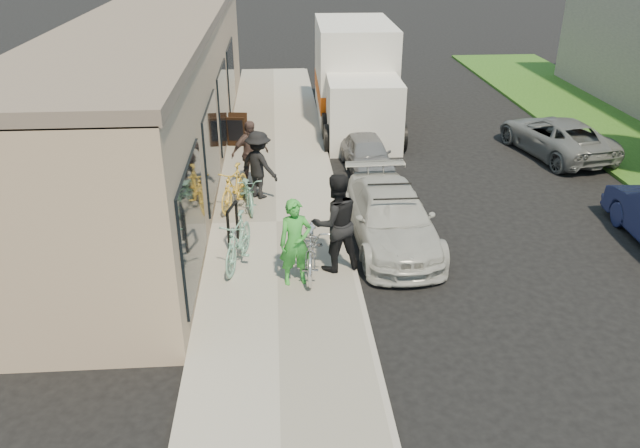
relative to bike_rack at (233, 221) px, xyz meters
name	(u,v)px	position (x,y,z in m)	size (l,w,h in m)	color
ground	(381,292)	(2.93, -1.89, -0.71)	(120.00, 120.00, 0.00)	black
sidewalk	(276,224)	(0.93, 1.11, -0.64)	(3.00, 34.00, 0.15)	#9F9A8F
curb	(342,223)	(2.48, 1.11, -0.65)	(0.12, 34.00, 0.13)	#9B958E
storefront	(161,89)	(-2.31, 6.10, 1.41)	(3.60, 20.00, 4.22)	tan
bike_rack	(233,221)	(0.00, 0.00, 0.00)	(0.21, 0.64, 0.93)	black
sandwich_board	(237,130)	(-0.24, 6.76, -0.07)	(0.66, 0.67, 0.97)	black
sedan_white	(391,217)	(3.45, 0.15, -0.10)	(1.87, 4.31, 1.27)	#B9BAB6
sedan_silver	(367,154)	(3.55, 4.66, -0.20)	(1.22, 3.03, 1.03)	gray
moving_truck	(355,80)	(3.80, 9.55, 0.78)	(2.73, 6.92, 3.37)	silver
far_car_gray	(556,136)	(9.50, 5.63, -0.13)	(1.93, 4.20, 1.17)	slate
tandem_bike	(312,245)	(1.63, -1.15, -0.02)	(0.71, 2.05, 1.08)	silver
woman_rider	(295,243)	(1.29, -1.66, 0.30)	(0.63, 0.41, 1.73)	green
man_standing	(335,223)	(2.10, -1.15, 0.45)	(0.98, 0.77, 2.02)	black
cruiser_bike_a	(238,241)	(0.16, -0.85, -0.04)	(0.50, 1.75, 1.05)	#7EBCA5
cruiser_bike_b	(248,191)	(0.26, 1.98, -0.14)	(0.57, 1.62, 0.85)	#7EBCA5
cruiser_bike_c	(234,187)	(-0.07, 2.07, -0.05)	(0.48, 1.69, 1.02)	yellow
bystander_a	(259,165)	(0.53, 2.60, 0.30)	(1.12, 0.64, 1.73)	black
bystander_b	(250,154)	(0.29, 3.40, 0.32)	(1.04, 0.43, 1.77)	brown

